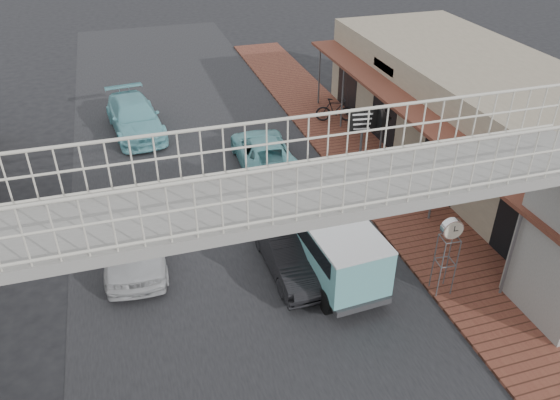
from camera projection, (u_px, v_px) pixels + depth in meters
ground at (242, 276)px, 16.43m from camera, size 120.00×120.00×0.00m
road_strip at (242, 276)px, 16.43m from camera, size 10.00×60.00×0.01m
sidewalk at (392, 192)px, 20.44m from camera, size 3.00×40.00×0.10m
shophouse_row at (489, 120)px, 21.32m from camera, size 7.20×18.00×4.00m
footbridge at (281, 277)px, 11.50m from camera, size 16.40×2.40×6.34m
white_hatchback at (135, 238)px, 16.78m from camera, size 2.20×4.67×1.54m
dark_sedan at (290, 251)px, 16.40m from camera, size 1.49×4.03×1.32m
angkot_curb at (263, 151)px, 22.05m from camera, size 2.27×4.63×1.27m
angkot_far at (135, 117)px, 24.71m from camera, size 2.64×5.31×1.48m
angkot_van at (335, 242)px, 15.77m from camera, size 2.09×4.14×1.98m
motorcycle_near at (393, 185)px, 19.85m from camera, size 2.01×1.36×1.00m
motorcycle_far at (335, 110)px, 25.61m from camera, size 1.94×1.05×1.12m
street_clock at (451, 232)px, 14.67m from camera, size 0.62×0.51×2.46m
arrow_sign at (382, 120)px, 20.19m from camera, size 1.75×1.13×2.94m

